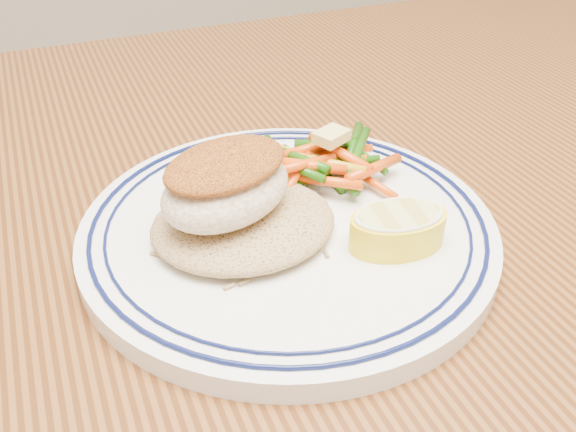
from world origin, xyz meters
The scene contains 7 objects.
dining_table centered at (0.00, 0.00, 0.65)m, with size 1.50×0.90×0.75m.
plate centered at (-0.03, 0.00, 0.76)m, with size 0.27×0.27×0.02m.
rice_pilaf centered at (-0.06, 0.00, 0.78)m, with size 0.12×0.10×0.02m, color #9B7A4D.
fish_fillet centered at (-0.07, 0.00, 0.80)m, with size 0.11×0.09×0.04m.
vegetable_pile centered at (0.01, 0.04, 0.78)m, with size 0.10×0.10×0.03m.
butter_pat centered at (0.02, 0.04, 0.80)m, with size 0.02×0.02×0.01m, color #F1D975.
lemon_wedge centered at (0.02, -0.05, 0.78)m, with size 0.07×0.06×0.02m.
Camera 1 is at (-0.17, -0.32, 1.01)m, focal length 40.00 mm.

